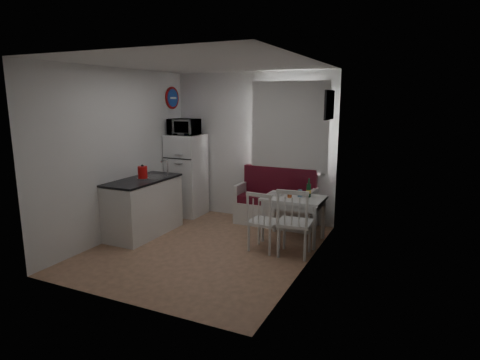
# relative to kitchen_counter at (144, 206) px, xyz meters

# --- Properties ---
(floor) EXTENTS (3.00, 3.50, 0.02)m
(floor) POSITION_rel_kitchen_counter_xyz_m (1.20, -0.16, -0.46)
(floor) COLOR #926B4E
(floor) RESTS_ON ground
(ceiling) EXTENTS (3.00, 3.50, 0.02)m
(ceiling) POSITION_rel_kitchen_counter_xyz_m (1.20, -0.16, 2.14)
(ceiling) COLOR white
(ceiling) RESTS_ON wall_back
(wall_back) EXTENTS (3.00, 0.02, 2.60)m
(wall_back) POSITION_rel_kitchen_counter_xyz_m (1.20, 1.59, 0.84)
(wall_back) COLOR white
(wall_back) RESTS_ON floor
(wall_front) EXTENTS (3.00, 0.02, 2.60)m
(wall_front) POSITION_rel_kitchen_counter_xyz_m (1.20, -1.91, 0.84)
(wall_front) COLOR white
(wall_front) RESTS_ON floor
(wall_left) EXTENTS (0.02, 3.50, 2.60)m
(wall_left) POSITION_rel_kitchen_counter_xyz_m (-0.30, -0.16, 0.84)
(wall_left) COLOR white
(wall_left) RESTS_ON floor
(wall_right) EXTENTS (0.02, 3.50, 2.60)m
(wall_right) POSITION_rel_kitchen_counter_xyz_m (2.70, -0.16, 0.84)
(wall_right) COLOR white
(wall_right) RESTS_ON floor
(window) EXTENTS (1.22, 0.06, 1.47)m
(window) POSITION_rel_kitchen_counter_xyz_m (1.90, 1.56, 1.17)
(window) COLOR white
(window) RESTS_ON wall_back
(curtain) EXTENTS (1.35, 0.02, 1.50)m
(curtain) POSITION_rel_kitchen_counter_xyz_m (1.90, 1.49, 1.22)
(curtain) COLOR silver
(curtain) RESTS_ON wall_back
(kitchen_counter) EXTENTS (0.62, 1.32, 1.16)m
(kitchen_counter) POSITION_rel_kitchen_counter_xyz_m (0.00, 0.00, 0.00)
(kitchen_counter) COLOR white
(kitchen_counter) RESTS_ON floor
(wall_sign) EXTENTS (0.03, 0.40, 0.40)m
(wall_sign) POSITION_rel_kitchen_counter_xyz_m (-0.27, 1.29, 1.69)
(wall_sign) COLOR #1A409D
(wall_sign) RESTS_ON wall_left
(picture_frame) EXTENTS (0.04, 0.52, 0.42)m
(picture_frame) POSITION_rel_kitchen_counter_xyz_m (2.67, 0.94, 1.59)
(picture_frame) COLOR black
(picture_frame) RESTS_ON wall_right
(bench) EXTENTS (1.37, 0.53, 0.98)m
(bench) POSITION_rel_kitchen_counter_xyz_m (1.74, 1.36, -0.13)
(bench) COLOR white
(bench) RESTS_ON floor
(dining_table) EXTENTS (0.91, 0.64, 0.68)m
(dining_table) POSITION_rel_kitchen_counter_xyz_m (2.25, 0.72, 0.15)
(dining_table) COLOR white
(dining_table) RESTS_ON floor
(chair_left) EXTENTS (0.44, 0.43, 0.47)m
(chair_left) POSITION_rel_kitchen_counter_xyz_m (2.00, 0.06, 0.08)
(chair_left) COLOR white
(chair_left) RESTS_ON floor
(chair_right) EXTENTS (0.49, 0.47, 0.52)m
(chair_right) POSITION_rel_kitchen_counter_xyz_m (2.45, 0.05, 0.14)
(chair_right) COLOR white
(chair_right) RESTS_ON floor
(fridge) EXTENTS (0.60, 0.60, 1.50)m
(fridge) POSITION_rel_kitchen_counter_xyz_m (0.02, 1.24, 0.29)
(fridge) COLOR white
(fridge) RESTS_ON floor
(microwave) EXTENTS (0.52, 0.35, 0.29)m
(microwave) POSITION_rel_kitchen_counter_xyz_m (0.02, 1.19, 1.18)
(microwave) COLOR white
(microwave) RESTS_ON fridge
(kettle) EXTENTS (0.17, 0.17, 0.23)m
(kettle) POSITION_rel_kitchen_counter_xyz_m (0.05, -0.05, 0.56)
(kettle) COLOR red
(kettle) RESTS_ON kitchen_counter
(wine_bottle) EXTENTS (0.07, 0.07, 0.29)m
(wine_bottle) POSITION_rel_kitchen_counter_xyz_m (2.45, 0.82, 0.37)
(wine_bottle) COLOR #144121
(wine_bottle) RESTS_ON dining_table
(drinking_glass_orange) EXTENTS (0.06, 0.06, 0.11)m
(drinking_glass_orange) POSITION_rel_kitchen_counter_xyz_m (2.20, 0.67, 0.28)
(drinking_glass_orange) COLOR #C75721
(drinking_glass_orange) RESTS_ON dining_table
(drinking_glass_blue) EXTENTS (0.07, 0.07, 0.11)m
(drinking_glass_blue) POSITION_rel_kitchen_counter_xyz_m (2.33, 0.77, 0.28)
(drinking_glass_blue) COLOR #6D9ABA
(drinking_glass_blue) RESTS_ON dining_table
(plate) EXTENTS (0.24, 0.24, 0.02)m
(plate) POSITION_rel_kitchen_counter_xyz_m (1.95, 0.74, 0.23)
(plate) COLOR white
(plate) RESTS_ON dining_table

